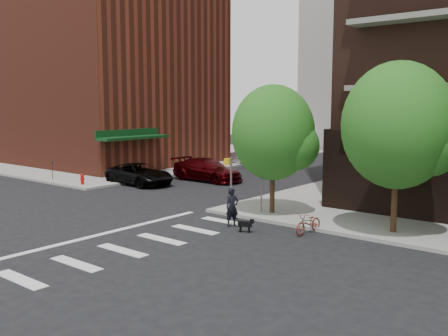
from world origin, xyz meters
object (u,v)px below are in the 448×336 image
scooter (309,223)px  dog_walker (232,207)px  parked_car_silver (255,157)px  parked_car_maroon (207,170)px  parked_car_black (139,174)px  fire_hydrant (82,178)px

scooter → dog_walker: 3.45m
dog_walker → scooter: bearing=-48.8°
parked_car_silver → scooter: size_ratio=2.64×
parked_car_silver → scooter: parked_car_silver is taller
parked_car_maroon → parked_car_silver: bearing=16.0°
parked_car_black → parked_car_silver: (0.00, 13.39, 0.04)m
parked_car_black → dog_walker: (12.08, -5.25, 0.14)m
parked_car_silver → dog_walker: (12.08, -18.64, 0.10)m
parked_car_maroon → dog_walker: bearing=-133.2°
parked_car_silver → dog_walker: size_ratio=2.67×
parked_car_black → scooter: 15.93m
parked_car_maroon → scooter: parked_car_maroon is taller
parked_car_silver → scooter: 23.38m
parked_car_black → scooter: bearing=-102.3°
parked_car_maroon → dog_walker: size_ratio=3.18×
parked_car_maroon → scooter: bearing=-121.9°
fire_hydrant → dog_walker: size_ratio=0.42×
fire_hydrant → parked_car_maroon: size_ratio=0.13×
parked_car_black → dog_walker: size_ratio=3.00×
fire_hydrant → parked_car_maroon: bearing=56.2°
fire_hydrant → scooter: bearing=-4.2°
scooter → parked_car_silver: bearing=134.9°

